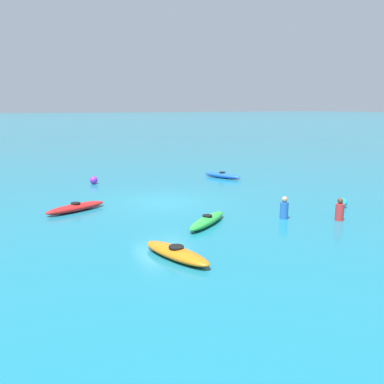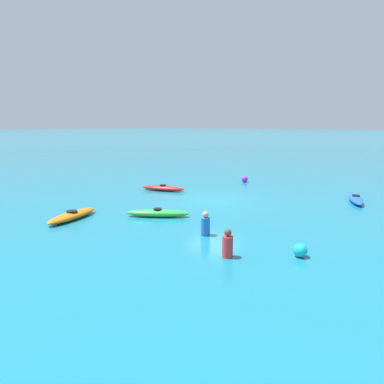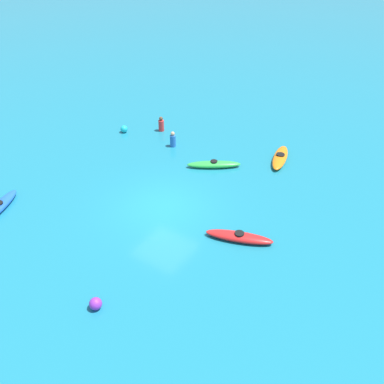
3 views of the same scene
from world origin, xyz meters
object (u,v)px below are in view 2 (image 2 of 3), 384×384
at_px(kayak_blue, 356,199).
at_px(kayak_red, 163,188).
at_px(kayak_green, 158,213).
at_px(kayak_orange, 72,216).
at_px(buoy_cyan, 300,250).
at_px(buoy_purple, 245,179).
at_px(person_near_shore, 228,245).
at_px(person_by_kayaks, 205,225).

bearing_deg(kayak_blue, kayak_red, -67.26).
height_order(kayak_green, kayak_orange, same).
height_order(kayak_blue, buoy_cyan, buoy_cyan).
relative_size(kayak_red, buoy_purple, 6.38).
relative_size(kayak_blue, buoy_purple, 6.11).
relative_size(buoy_cyan, person_near_shore, 0.47).
height_order(kayak_red, person_by_kayaks, person_by_kayaks).
xyz_separation_m(kayak_red, buoy_cyan, (4.74, 10.26, 0.05)).
xyz_separation_m(kayak_orange, person_by_kayaks, (-1.88, 5.54, 0.22)).
relative_size(kayak_orange, person_by_kayaks, 3.06).
distance_m(kayak_green, kayak_orange, 3.56).
bearing_deg(person_by_kayaks, kayak_red, -125.67).
bearing_deg(kayak_green, kayak_orange, -44.45).
distance_m(buoy_cyan, person_by_kayaks, 3.39).
bearing_deg(buoy_purple, person_by_kayaks, 23.38).
bearing_deg(kayak_green, person_by_kayaks, 77.85).
distance_m(kayak_orange, buoy_cyan, 9.17).
bearing_deg(person_near_shore, kayak_green, -111.14).
bearing_deg(kayak_blue, buoy_purple, -102.63).
height_order(kayak_green, buoy_purple, buoy_purple).
bearing_deg(kayak_blue, buoy_cyan, 3.49).
relative_size(kayak_blue, kayak_orange, 0.98).
relative_size(kayak_orange, buoy_purple, 6.22).
xyz_separation_m(kayak_green, kayak_orange, (2.54, -2.49, 0.00)).
bearing_deg(buoy_cyan, buoy_purple, -142.65).
bearing_deg(kayak_orange, buoy_cyan, 103.14).
relative_size(kayak_red, buoy_cyan, 6.63).
bearing_deg(buoy_cyan, kayak_green, -94.04).
distance_m(kayak_red, person_near_shore, 10.55).
xyz_separation_m(kayak_green, buoy_cyan, (0.45, 6.43, 0.05)).
xyz_separation_m(kayak_green, kayak_blue, (-8.36, 5.90, 0.00)).
relative_size(kayak_blue, buoy_cyan, 6.35).
height_order(kayak_green, buoy_cyan, buoy_cyan).
distance_m(kayak_blue, person_by_kayaks, 9.46).
xyz_separation_m(kayak_green, person_by_kayaks, (0.66, 3.05, 0.22)).
bearing_deg(person_by_kayaks, buoy_purple, -156.62).
distance_m(buoy_cyan, buoy_purple, 13.19).
xyz_separation_m(kayak_red, person_by_kayaks, (4.94, 6.88, 0.22)).
height_order(buoy_cyan, person_near_shore, person_near_shore).
height_order(kayak_green, kayak_red, same).
distance_m(buoy_cyan, person_near_shore, 2.18).
bearing_deg(buoy_purple, buoy_cyan, 37.35).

